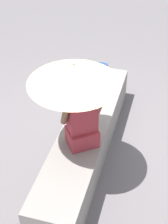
% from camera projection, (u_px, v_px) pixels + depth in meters
% --- Properties ---
extents(ground_plane, '(14.00, 14.00, 0.00)m').
position_uv_depth(ground_plane, '(86.00, 154.00, 4.81)').
color(ground_plane, '#605B5E').
extents(stone_bench, '(2.90, 0.56, 0.50)m').
position_uv_depth(stone_bench, '(86.00, 141.00, 4.66)').
color(stone_bench, gray).
rests_on(stone_bench, ground).
extents(person_seated, '(0.44, 0.50, 0.90)m').
position_uv_depth(person_seated, '(82.00, 118.00, 4.02)').
color(person_seated, '#992D38').
rests_on(person_seated, stone_bench).
extents(parasol, '(0.98, 0.98, 1.14)m').
position_uv_depth(parasol, '(74.00, 74.00, 3.61)').
color(parasol, '#B7B7BC').
rests_on(parasol, stone_bench).
extents(handbag_black, '(0.21, 0.16, 0.28)m').
position_uv_depth(handbag_black, '(101.00, 73.00, 5.23)').
color(handbag_black, '#335184').
rests_on(handbag_black, stone_bench).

